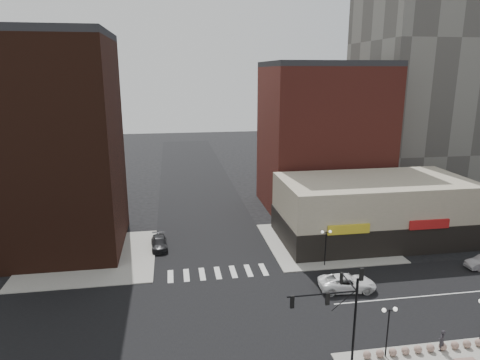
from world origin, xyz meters
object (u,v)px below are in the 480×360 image
object	(u,v)px
dark_sedan_north	(159,243)
white_suv	(347,283)
street_lamp_se_a	(389,320)
street_lamp_ne	(326,239)
pedestrian	(442,340)
traffic_signal	(341,303)

from	to	relation	value
dark_sedan_north	white_suv	bearing A→B (deg)	-39.67
street_lamp_se_a	street_lamp_ne	bearing A→B (deg)	86.42
street_lamp_se_a	pedestrian	xyz separation A→B (m)	(4.63, 0.00, -2.29)
street_lamp_se_a	street_lamp_ne	size ratio (longest dim) A/B	1.00
traffic_signal	street_lamp_se_a	size ratio (longest dim) A/B	1.87
dark_sedan_north	street_lamp_ne	bearing A→B (deg)	-27.26
street_lamp_se_a	dark_sedan_north	size ratio (longest dim) A/B	0.87
street_lamp_se_a	dark_sedan_north	distance (m)	29.90
traffic_signal	street_lamp_se_a	bearing A→B (deg)	-2.57
street_lamp_se_a	pedestrian	size ratio (longest dim) A/B	2.37
white_suv	pedestrian	world-z (taller)	pedestrian
traffic_signal	street_lamp_ne	bearing A→B (deg)	73.25
traffic_signal	pedestrian	world-z (taller)	traffic_signal
street_lamp_ne	street_lamp_se_a	bearing A→B (deg)	-93.58
street_lamp_se_a	street_lamp_ne	world-z (taller)	same
street_lamp_se_a	pedestrian	distance (m)	5.17
traffic_signal	dark_sedan_north	bearing A→B (deg)	119.85
dark_sedan_north	pedestrian	bearing A→B (deg)	-51.05
pedestrian	street_lamp_ne	bearing A→B (deg)	-120.34
traffic_signal	pedestrian	xyz separation A→B (m)	(8.39, -0.17, -3.96)
traffic_signal	pedestrian	bearing A→B (deg)	-1.15
street_lamp_ne	dark_sedan_north	distance (m)	20.36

